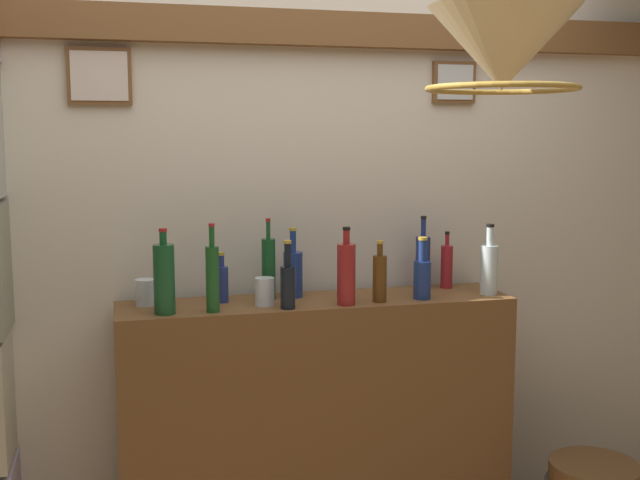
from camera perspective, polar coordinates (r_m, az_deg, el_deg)
The scene contains 17 objects.
panelled_rear_partition at distance 3.41m, azimuth -1.31°, elevation 0.76°, with size 3.72×0.15×2.55m.
bar_shelf_unit at distance 3.36m, azimuth -0.22°, elevation -13.36°, with size 1.59×0.36×1.08m, color brown.
liquor_bottle_amaro at distance 3.17m, azimuth -7.09°, elevation -3.06°, with size 0.05×0.05×0.20m.
liquor_bottle_bourbon at distance 2.99m, azimuth -7.74°, elevation -2.65°, with size 0.05×0.05×0.34m.
liquor_bottle_port at distance 2.99m, azimuth -11.14°, elevation -2.71°, with size 0.08×0.08×0.32m.
liquor_bottle_whiskey at distance 3.37m, azimuth 12.05°, elevation -1.95°, with size 0.07×0.07×0.30m.
liquor_bottle_brandy at distance 3.09m, azimuth 1.90°, elevation -2.39°, with size 0.07×0.07×0.31m.
liquor_bottle_scotch at distance 3.24m, azimuth -1.95°, elevation -2.36°, with size 0.08×0.08×0.29m.
liquor_bottle_gin at distance 3.20m, azimuth -3.72°, elevation -2.00°, with size 0.06×0.06×0.33m.
liquor_bottle_sherry at distance 3.44m, azimuth 7.40°, elevation -1.51°, with size 0.06×0.06×0.32m.
liquor_bottle_rum at distance 3.47m, azimuth 9.09°, elevation -1.84°, with size 0.05×0.05×0.25m.
liquor_bottle_tequila at distance 3.15m, azimuth 4.31°, elevation -2.67°, with size 0.06×0.06×0.25m.
liquor_bottle_vodka at distance 3.03m, azimuth -2.33°, elevation -3.16°, with size 0.06×0.06×0.26m.
liquor_bottle_rye at distance 3.23m, azimuth 7.35°, elevation -2.61°, with size 0.07×0.07×0.25m.
glass_tumbler_rocks at distance 3.17m, azimuth -12.44°, elevation -3.70°, with size 0.08×0.08×0.10m.
glass_tumbler_highball at distance 3.10m, azimuth -4.00°, elevation -3.72°, with size 0.08×0.08×0.11m.
pendant_lamp at distance 2.31m, azimuth 13.01°, elevation 13.10°, with size 0.43×0.43×0.53m.
Camera 1 is at (-0.78, -2.20, 1.74)m, focal length 44.53 mm.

